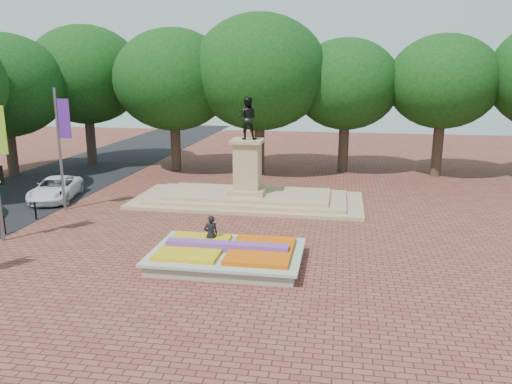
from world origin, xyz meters
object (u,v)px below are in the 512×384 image
at_px(flower_bed, 228,255).
at_px(van, 55,189).
at_px(monument, 248,188).
at_px(pedestrian, 211,234).

bearing_deg(flower_bed, van, 146.70).
bearing_deg(van, monument, -6.99).
height_order(monument, van, monument).
bearing_deg(monument, pedestrian, -89.86).
bearing_deg(pedestrian, van, -56.17).
relative_size(flower_bed, pedestrian, 3.64).
distance_m(flower_bed, pedestrian, 1.56).
bearing_deg(flower_bed, monument, 95.87).
distance_m(flower_bed, van, 15.59).
relative_size(monument, van, 2.78).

